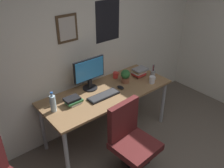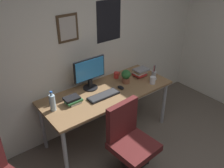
{
  "view_description": "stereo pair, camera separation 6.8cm",
  "coord_description": "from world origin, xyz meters",
  "views": [
    {
      "loc": [
        -1.7,
        -0.48,
        2.41
      ],
      "look_at": [
        0.01,
        1.61,
        0.89
      ],
      "focal_mm": 39.05,
      "sensor_mm": 36.0,
      "label": 1
    },
    {
      "loc": [
        -1.64,
        -0.52,
        2.41
      ],
      "look_at": [
        0.01,
        1.61,
        0.89
      ],
      "focal_mm": 39.05,
      "sensor_mm": 36.0,
      "label": 2
    }
  ],
  "objects": [
    {
      "name": "coffee_mug_near",
      "position": [
        0.34,
        1.93,
        0.79
      ],
      "size": [
        0.11,
        0.07,
        0.09
      ],
      "color": "red",
      "rests_on": "desk"
    },
    {
      "name": "potted_plant",
      "position": [
        0.36,
        1.73,
        0.85
      ],
      "size": [
        0.13,
        0.13,
        0.2
      ],
      "color": "brown",
      "rests_on": "desk"
    },
    {
      "name": "monitor",
      "position": [
        -0.12,
        1.91,
        0.98
      ],
      "size": [
        0.46,
        0.2,
        0.43
      ],
      "color": "black",
      "rests_on": "desk"
    },
    {
      "name": "pen_cup",
      "position": [
        0.78,
        1.6,
        0.8
      ],
      "size": [
        0.07,
        0.07,
        0.2
      ],
      "color": "#9EA0A5",
      "rests_on": "desk"
    },
    {
      "name": "office_chair",
      "position": [
        -0.21,
        1.01,
        0.53
      ],
      "size": [
        0.56,
        0.57,
        0.95
      ],
      "color": "#591E1E",
      "rests_on": "ground_plane"
    },
    {
      "name": "book_stack_left",
      "position": [
        0.65,
        1.75,
        0.81
      ],
      "size": [
        0.2,
        0.17,
        0.12
      ],
      "color": "black",
      "rests_on": "desk"
    },
    {
      "name": "water_bottle",
      "position": [
        -0.75,
        1.75,
        0.85
      ],
      "size": [
        0.07,
        0.07,
        0.25
      ],
      "color": "silver",
      "rests_on": "desk"
    },
    {
      "name": "desk",
      "position": [
        0.01,
        1.71,
        0.67
      ],
      "size": [
        1.79,
        0.72,
        0.74
      ],
      "color": "#936D47",
      "rests_on": "ground_plane"
    },
    {
      "name": "wall_back",
      "position": [
        -0.0,
        2.15,
        1.3
      ],
      "size": [
        4.4,
        0.1,
        2.6
      ],
      "color": "silver",
      "rests_on": "ground_plane"
    },
    {
      "name": "coffee_mug_far",
      "position": [
        0.64,
        1.48,
        0.79
      ],
      "size": [
        0.12,
        0.08,
        0.1
      ],
      "color": "white",
      "rests_on": "desk"
    },
    {
      "name": "keyboard",
      "position": [
        -0.11,
        1.63,
        0.75
      ],
      "size": [
        0.43,
        0.15,
        0.03
      ],
      "color": "black",
      "rests_on": "desk"
    },
    {
      "name": "book_stack_right",
      "position": [
        -0.49,
        1.74,
        0.78
      ],
      "size": [
        0.21,
        0.15,
        0.08
      ],
      "color": "silver",
      "rests_on": "desk"
    },
    {
      "name": "computer_mouse",
      "position": [
        0.19,
        1.65,
        0.76
      ],
      "size": [
        0.06,
        0.11,
        0.04
      ],
      "color": "black",
      "rests_on": "desk"
    }
  ]
}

